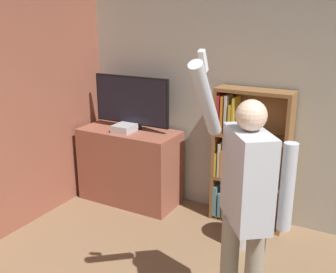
{
  "coord_description": "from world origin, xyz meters",
  "views": [
    {
      "loc": [
        0.62,
        -1.02,
        2.18
      ],
      "look_at": [
        -0.99,
        1.9,
        1.14
      ],
      "focal_mm": 42.0,
      "sensor_mm": 36.0,
      "label": 1
    }
  ],
  "objects_px": {
    "game_console": "(124,128)",
    "bookshelf": "(244,157)",
    "television": "(131,102)",
    "waste_bin": "(240,222)",
    "person": "(246,197)"
  },
  "relations": [
    {
      "from": "game_console",
      "to": "bookshelf",
      "type": "height_order",
      "value": "bookshelf"
    },
    {
      "from": "television",
      "to": "bookshelf",
      "type": "bearing_deg",
      "value": 4.79
    },
    {
      "from": "television",
      "to": "waste_bin",
      "type": "xyz_separation_m",
      "value": [
        1.47,
        -0.31,
        -1.01
      ]
    },
    {
      "from": "television",
      "to": "person",
      "type": "distance_m",
      "value": 2.3
    },
    {
      "from": "television",
      "to": "game_console",
      "type": "height_order",
      "value": "television"
    },
    {
      "from": "person",
      "to": "waste_bin",
      "type": "xyz_separation_m",
      "value": [
        -0.36,
        1.07,
        -0.82
      ]
    },
    {
      "from": "television",
      "to": "waste_bin",
      "type": "height_order",
      "value": "television"
    },
    {
      "from": "person",
      "to": "bookshelf",
      "type": "bearing_deg",
      "value": 161.24
    },
    {
      "from": "person",
      "to": "television",
      "type": "bearing_deg",
      "value": -163.97
    },
    {
      "from": "television",
      "to": "waste_bin",
      "type": "bearing_deg",
      "value": -11.94
    },
    {
      "from": "bookshelf",
      "to": "television",
      "type": "bearing_deg",
      "value": -175.21
    },
    {
      "from": "television",
      "to": "person",
      "type": "height_order",
      "value": "person"
    },
    {
      "from": "television",
      "to": "game_console",
      "type": "distance_m",
      "value": 0.32
    },
    {
      "from": "game_console",
      "to": "person",
      "type": "height_order",
      "value": "person"
    },
    {
      "from": "television",
      "to": "bookshelf",
      "type": "distance_m",
      "value": 1.43
    }
  ]
}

